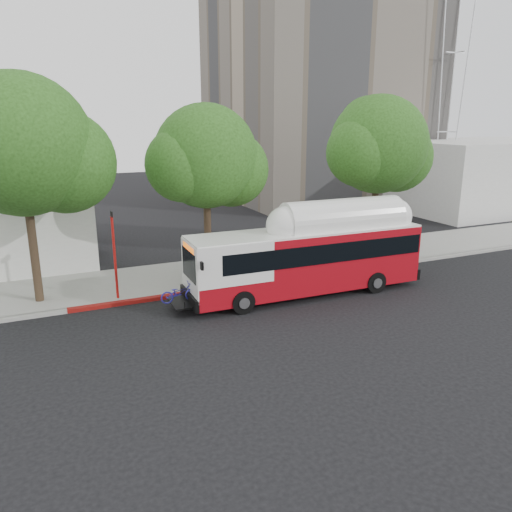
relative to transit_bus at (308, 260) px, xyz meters
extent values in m
plane|color=black|center=(-2.37, -1.81, -1.63)|extent=(120.00, 120.00, 0.00)
cube|color=gray|center=(-2.37, 4.69, -1.55)|extent=(60.00, 5.00, 0.15)
cube|color=gray|center=(-2.37, 2.09, -1.55)|extent=(60.00, 0.30, 0.15)
cube|color=maroon|center=(-5.37, 2.09, -1.55)|extent=(10.00, 0.32, 0.16)
cylinder|color=#2D2116|center=(-11.37, 3.69, 1.41)|extent=(0.36, 0.36, 6.08)
sphere|color=#204313|center=(-11.37, 3.69, 5.21)|extent=(5.80, 5.80, 5.80)
sphere|color=#204313|center=(-9.78, 3.89, 4.45)|extent=(4.35, 4.35, 4.35)
cylinder|color=#2D2116|center=(-3.37, 4.19, 1.09)|extent=(0.36, 0.36, 5.44)
sphere|color=#204313|center=(-3.37, 4.19, 4.49)|extent=(5.00, 5.00, 5.00)
sphere|color=#204313|center=(-2.00, 4.39, 3.81)|extent=(3.75, 3.75, 3.75)
cylinder|color=#2D2116|center=(6.63, 3.99, 1.25)|extent=(0.36, 0.36, 5.76)
sphere|color=#204313|center=(6.63, 3.99, 4.85)|extent=(5.40, 5.40, 5.40)
sphere|color=#204313|center=(8.11, 4.19, 4.13)|extent=(4.05, 4.05, 4.05)
cube|color=tan|center=(15.63, 26.19, 15.87)|extent=(18.00, 18.00, 35.00)
cube|color=silver|center=(27.63, 14.19, 1.37)|extent=(20.00, 12.00, 6.00)
cube|color=#9F0B14|center=(-0.08, 0.00, 0.01)|extent=(10.97, 2.58, 2.64)
cube|color=black|center=(0.37, -0.01, 0.56)|extent=(9.88, 2.62, 0.87)
cube|color=white|center=(-0.08, 0.00, 1.37)|extent=(10.97, 2.51, 0.09)
cube|color=white|center=(1.74, -0.03, 1.61)|extent=(5.86, 1.94, 0.50)
cube|color=black|center=(-6.05, 0.12, -1.17)|extent=(0.76, 1.65, 0.05)
imported|color=#2823A0|center=(-6.05, 0.12, -0.73)|extent=(0.58, 1.57, 0.82)
cylinder|color=red|center=(-8.19, 2.62, 0.29)|extent=(0.12, 0.12, 3.84)
cube|color=black|center=(-8.19, 2.62, 2.31)|extent=(0.05, 0.38, 0.24)
camera|label=1|loc=(-11.12, -19.01, 6.24)|focal=35.00mm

